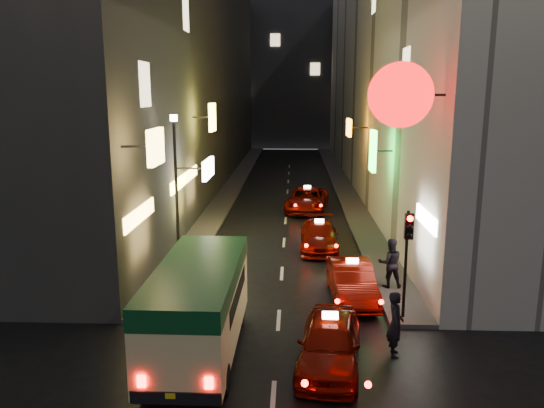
# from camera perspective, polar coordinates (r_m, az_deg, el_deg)

# --- Properties ---
(building_left) EXTENTS (7.63, 52.00, 18.00)m
(building_left) POSITION_cam_1_polar(r_m,az_deg,el_deg) (42.37, -9.42, 14.22)
(building_left) COLOR #34312F
(building_left) RESTS_ON ground
(building_right) EXTENTS (8.33, 52.00, 18.00)m
(building_right) POSITION_cam_1_polar(r_m,az_deg,el_deg) (42.20, 13.08, 14.09)
(building_right) COLOR #B5AFA6
(building_right) RESTS_ON ground
(building_far) EXTENTS (30.00, 10.00, 22.00)m
(building_far) POSITION_cam_1_polar(r_m,az_deg,el_deg) (73.58, 2.10, 14.93)
(building_far) COLOR #313236
(building_far) RESTS_ON ground
(sidewalk_left) EXTENTS (1.50, 52.00, 0.15)m
(sidewalk_left) POSITION_cam_1_polar(r_m,az_deg,el_deg) (42.36, -4.03, 2.23)
(sidewalk_left) COLOR #454240
(sidewalk_left) RESTS_ON ground
(sidewalk_right) EXTENTS (1.50, 52.00, 0.15)m
(sidewalk_right) POSITION_cam_1_polar(r_m,az_deg,el_deg) (42.27, 7.51, 2.14)
(sidewalk_right) COLOR #454240
(sidewalk_right) RESTS_ON ground
(minibus) EXTENTS (2.18, 6.11, 2.62)m
(minibus) POSITION_cam_1_polar(r_m,az_deg,el_deg) (14.95, -7.91, -10.07)
(minibus) COLOR #F6E199
(minibus) RESTS_ON ground
(taxi_near) EXTENTS (2.69, 5.25, 1.77)m
(taxi_near) POSITION_cam_1_polar(r_m,az_deg,el_deg) (14.65, 6.22, -14.19)
(taxi_near) COLOR #670900
(taxi_near) RESTS_ON ground
(taxi_second) EXTENTS (2.26, 4.96, 1.71)m
(taxi_second) POSITION_cam_1_polar(r_m,az_deg,el_deg) (19.16, 8.58, -7.89)
(taxi_second) COLOR #670900
(taxi_second) RESTS_ON ground
(taxi_third) EXTENTS (1.97, 4.62, 1.63)m
(taxi_third) POSITION_cam_1_polar(r_m,az_deg,el_deg) (24.95, 5.09, -3.18)
(taxi_third) COLOR #670900
(taxi_third) RESTS_ON ground
(taxi_far) EXTENTS (2.82, 5.42, 1.82)m
(taxi_far) POSITION_cam_1_polar(r_m,az_deg,el_deg) (32.77, 3.80, 0.68)
(taxi_far) COLOR #670900
(taxi_far) RESTS_ON ground
(pedestrian_crossing) EXTENTS (0.49, 0.72, 2.13)m
(pedestrian_crossing) POSITION_cam_1_polar(r_m,az_deg,el_deg) (15.38, 13.14, -12.04)
(pedestrian_crossing) COLOR black
(pedestrian_crossing) RESTS_ON ground
(pedestrian_sidewalk) EXTENTS (0.81, 0.52, 2.09)m
(pedestrian_sidewalk) POSITION_cam_1_polar(r_m,az_deg,el_deg) (20.05, 12.61, -5.86)
(pedestrian_sidewalk) COLOR black
(pedestrian_sidewalk) RESTS_ON sidewalk_right
(traffic_light) EXTENTS (0.26, 0.43, 3.50)m
(traffic_light) POSITION_cam_1_polar(r_m,az_deg,el_deg) (16.97, 14.40, -3.97)
(traffic_light) COLOR black
(traffic_light) RESTS_ON sidewalk_right
(lamp_post) EXTENTS (0.28, 0.28, 6.22)m
(lamp_post) POSITION_cam_1_polar(r_m,az_deg,el_deg) (21.30, -10.27, 2.29)
(lamp_post) COLOR black
(lamp_post) RESTS_ON sidewalk_left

